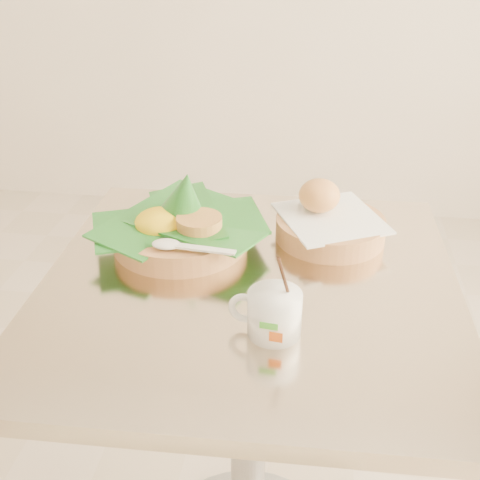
# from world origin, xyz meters

# --- Properties ---
(cafe_table) EXTENTS (0.72, 0.72, 0.75)m
(cafe_table) POSITION_xyz_m (0.20, -0.05, 0.53)
(cafe_table) COLOR gray
(cafe_table) RESTS_ON floor
(rice_basket) EXTENTS (0.31, 0.31, 0.16)m
(rice_basket) POSITION_xyz_m (0.06, 0.05, 0.79)
(rice_basket) COLOR #B97E4F
(rice_basket) RESTS_ON cafe_table
(bread_basket) EXTENTS (0.23, 0.23, 0.11)m
(bread_basket) POSITION_xyz_m (0.33, 0.12, 0.78)
(bread_basket) COLOR #B97E4F
(bread_basket) RESTS_ON cafe_table
(coffee_mug) EXTENTS (0.11, 0.08, 0.14)m
(coffee_mug) POSITION_xyz_m (0.26, -0.19, 0.79)
(coffee_mug) COLOR white
(coffee_mug) RESTS_ON cafe_table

